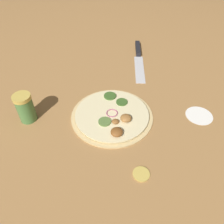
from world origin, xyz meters
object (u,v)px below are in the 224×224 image
pizza (112,115)px  spice_jar (25,108)px  knife (138,54)px  loose_cap (141,174)px

pizza → spice_jar: size_ratio=2.78×
pizza → knife: pizza is taller
pizza → knife: size_ratio=1.02×
knife → loose_cap: 0.60m
knife → loose_cap: bearing=-1.9°
pizza → loose_cap: size_ratio=5.99×
pizza → knife: bearing=-146.8°
pizza → knife: 0.41m
spice_jar → loose_cap: spice_jar is taller
pizza → spice_jar: bearing=-38.1°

